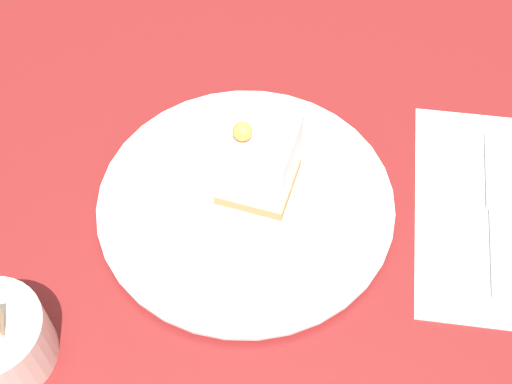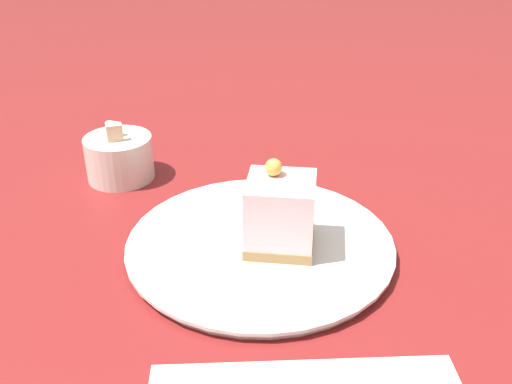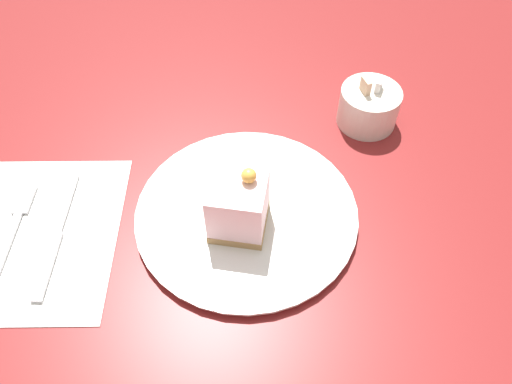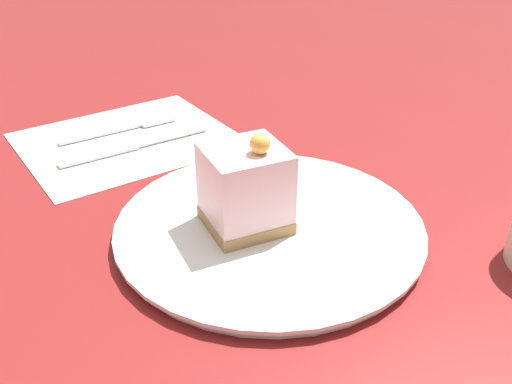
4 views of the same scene
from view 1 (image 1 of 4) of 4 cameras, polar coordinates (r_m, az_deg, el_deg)
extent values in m
plane|color=maroon|center=(0.72, 1.62, 0.87)|extent=(4.00, 4.00, 0.00)
cylinder|color=silver|center=(0.69, -0.81, -0.93)|extent=(0.28, 0.28, 0.01)
cylinder|color=silver|center=(0.69, -0.82, -0.73)|extent=(0.29, 0.29, 0.00)
cube|color=#AD8451|center=(0.69, 0.17, 0.92)|extent=(0.08, 0.08, 0.01)
cube|color=silver|center=(0.66, 0.18, 2.88)|extent=(0.08, 0.08, 0.07)
sphere|color=#EFB747|center=(0.63, -1.09, 4.86)|extent=(0.02, 0.02, 0.02)
cube|color=silver|center=(0.76, 18.42, 1.65)|extent=(0.02, 0.10, 0.00)
cube|color=silver|center=(0.70, 18.63, -4.54)|extent=(0.01, 0.10, 0.00)
camera|label=2|loc=(0.62, 54.37, 10.21)|focal=40.00mm
camera|label=3|loc=(0.77, 3.94, 51.24)|focal=35.00mm
camera|label=4|loc=(0.82, -27.87, 30.15)|focal=40.00mm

